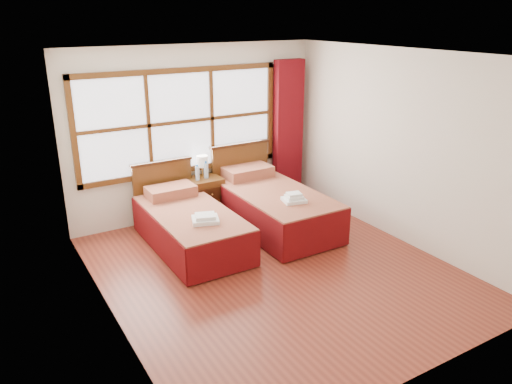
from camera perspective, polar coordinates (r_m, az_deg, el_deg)
floor at (r=6.28m, az=2.23°, el=-8.92°), size 4.50×4.50×0.00m
ceiling at (r=5.52m, az=2.60°, el=15.46°), size 4.50×4.50×0.00m
wall_back at (r=7.68m, az=-6.88°, el=6.77°), size 4.00×0.00×4.00m
wall_left at (r=5.01m, az=-17.12°, el=-1.15°), size 0.00×4.50×4.50m
wall_right at (r=7.02m, az=16.25°, el=4.88°), size 0.00×4.50×4.50m
window at (r=7.51m, az=-8.57°, el=7.96°), size 3.16×0.06×1.56m
curtain at (r=8.35m, az=3.68°, el=7.03°), size 0.50×0.16×2.30m
bed_left at (r=6.84m, az=-7.61°, el=-3.79°), size 1.00×2.02×0.97m
bed_right at (r=7.40m, az=1.78°, el=-1.52°), size 1.10×2.13×1.07m
nightstand at (r=7.74m, az=-5.78°, el=-0.66°), size 0.48×0.47×0.64m
towels_left at (r=6.35m, az=-5.81°, el=-3.05°), size 0.41×0.38×0.10m
towels_right at (r=6.85m, az=4.37°, el=-0.71°), size 0.35×0.32×0.13m
lamp at (r=7.64m, az=-6.17°, el=3.45°), size 0.17×0.17×0.33m
bottle_near at (r=7.52m, az=-6.71°, el=2.17°), size 0.06×0.06×0.24m
bottle_far at (r=7.60m, az=-5.74°, el=2.48°), size 0.07×0.07×0.27m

